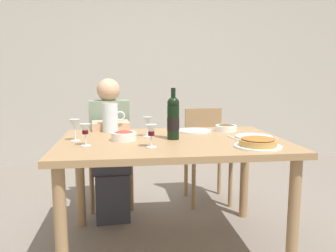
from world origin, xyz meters
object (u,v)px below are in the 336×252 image
Objects in this scene: wine_glass_centre at (85,130)px; chair_left at (110,150)px; water_pitcher at (110,119)px; diner_left at (110,143)px; wine_bottle at (173,118)px; dinner_plate_right_setting at (254,137)px; wine_glass_spare at (75,126)px; salad_bowl at (124,135)px; olive_bowl at (226,127)px; wine_glass_left_diner at (151,131)px; baked_tart at (258,143)px; wine_glass_right_diner at (147,123)px; dining_table at (172,153)px; dinner_plate_left_setting at (194,131)px; chair_right at (206,148)px.

wine_glass_centre is 0.16× the size of chair_left.
diner_left reaches higher than water_pitcher.
wine_bottle reaches higher than dinner_plate_right_setting.
diner_left reaches higher than wine_glass_spare.
wine_glass_spare is at bearing 175.46° from salad_bowl.
olive_bowl is at bearing 19.82° from salad_bowl.
wine_glass_left_diner is at bearing -66.14° from water_pitcher.
baked_tart is 0.32m from dinner_plate_right_setting.
wine_glass_right_diner is at bearing 106.44° from chair_left.
diner_left is at bearing 72.57° from wine_glass_spare.
dining_table is at bearing 147.23° from baked_tart.
wine_glass_centre is (-0.40, -0.27, -0.00)m from wine_glass_right_diner.
wine_glass_right_diner is 1.02× the size of wine_glass_centre.
baked_tart is 1.05m from wine_glass_centre.
chair_left is at bearing 84.67° from wine_glass_centre.
baked_tart is 1.13× the size of dinner_plate_left_setting.
wine_glass_spare is 0.70m from diner_left.
wine_glass_right_diner is at bearing 50.32° from chair_right.
salad_bowl is 0.21m from wine_glass_right_diner.
wine_glass_spare is 0.57× the size of dinner_plate_right_setting.
chair_left is at bearing 98.64° from salad_bowl.
water_pitcher is 1.59× the size of wine_glass_left_diner.
wine_glass_left_diner is (0.26, -0.60, -0.00)m from water_pitcher.
chair_left is (0.10, 1.04, -0.36)m from wine_glass_centre.
water_pitcher is at bearing 75.38° from wine_glass_centre.
wine_glass_spare is 0.89m from dinner_plate_left_setting.
chair_right is at bearing 45.62° from wine_glass_centre.
wine_glass_left_diner is at bearing -124.76° from dining_table.
dinner_plate_right_setting is 1.39m from chair_left.
dinner_plate_left_setting is 1.01× the size of dinner_plate_right_setting.
dinner_plate_left_setting is (0.85, 0.26, -0.09)m from wine_glass_spare.
wine_glass_left_diner is 0.36m from wine_glass_right_diner.
diner_left reaches higher than chair_left.
wine_glass_spare is at bearing 150.99° from wine_glass_left_diner.
wine_bottle is 1.06m from chair_right.
dining_table is 1.29× the size of diner_left.
wine_glass_left_diner is (-0.16, -0.23, 0.19)m from dining_table.
dining_table is 0.34m from wine_glass_left_diner.
dining_table is at bearing 13.64° from wine_glass_centre.
wine_glass_left_diner is 1.32m from chair_right.
olive_bowl is at bearing 90.40° from chair_right.
chair_right reaches higher than dinner_plate_left_setting.
salad_bowl is 1.24× the size of wine_glass_centre.
wine_glass_right_diner reaches higher than salad_bowl.
wine_glass_right_diner is at bearing 89.74° from wine_glass_left_diner.
wine_glass_centre reaches higher than dining_table.
wine_glass_left_diner is 0.16× the size of chair_right.
water_pitcher reaches higher than chair_right.
diner_left is at bearing 157.65° from olive_bowl.
chair_left reaches higher than dinner_plate_right_setting.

